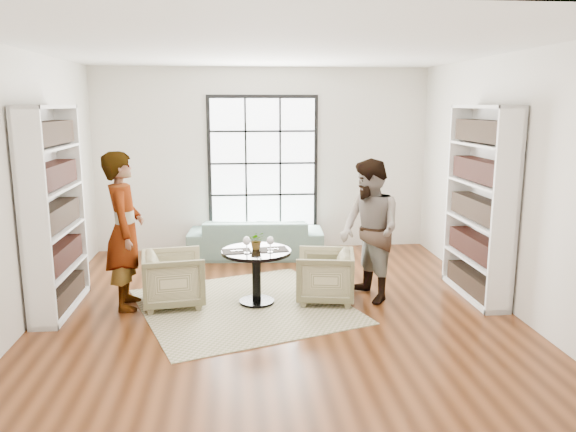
{
  "coord_description": "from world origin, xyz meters",
  "views": [
    {
      "loc": [
        -0.46,
        -6.31,
        2.41
      ],
      "look_at": [
        0.18,
        0.4,
        1.06
      ],
      "focal_mm": 35.0,
      "sensor_mm": 36.0,
      "label": 1
    }
  ],
  "objects": [
    {
      "name": "ground",
      "position": [
        0.0,
        0.0,
        0.0
      ],
      "size": [
        6.0,
        6.0,
        0.0
      ],
      "primitive_type": "plane",
      "color": "brown"
    },
    {
      "name": "room_shell",
      "position": [
        0.0,
        0.54,
        1.26
      ],
      "size": [
        6.0,
        6.01,
        6.0
      ],
      "color": "silver",
      "rests_on": "ground"
    },
    {
      "name": "rug",
      "position": [
        -0.38,
        0.17,
        0.01
      ],
      "size": [
        2.98,
        2.98,
        0.01
      ],
      "primitive_type": "cube",
      "rotation": [
        0.0,
        0.0,
        0.34
      ],
      "color": "tan",
      "rests_on": "ground"
    },
    {
      "name": "pedestal_table",
      "position": [
        -0.22,
        0.26,
        0.49
      ],
      "size": [
        0.84,
        0.84,
        0.68
      ],
      "rotation": [
        0.0,
        0.0,
        0.12
      ],
      "color": "black",
      "rests_on": "ground"
    },
    {
      "name": "sofa",
      "position": [
        -0.15,
        2.45,
        0.31
      ],
      "size": [
        2.17,
        0.97,
        0.62
      ],
      "primitive_type": "imported",
      "rotation": [
        0.0,
        0.0,
        3.08
      ],
      "color": "#759D93",
      "rests_on": "ground"
    },
    {
      "name": "armchair_left",
      "position": [
        -1.23,
        0.31,
        0.33
      ],
      "size": [
        0.83,
        0.82,
        0.67
      ],
      "primitive_type": "imported",
      "rotation": [
        0.0,
        0.0,
        1.73
      ],
      "color": "tan",
      "rests_on": "ground"
    },
    {
      "name": "armchair_right",
      "position": [
        0.62,
        0.28,
        0.32
      ],
      "size": [
        0.81,
        0.8,
        0.64
      ],
      "primitive_type": "imported",
      "rotation": [
        0.0,
        0.0,
        -1.75
      ],
      "color": "#C4AC8C",
      "rests_on": "ground"
    },
    {
      "name": "person_left",
      "position": [
        -1.78,
        0.31,
        0.94
      ],
      "size": [
        0.51,
        0.72,
        1.88
      ],
      "primitive_type": "imported",
      "rotation": [
        0.0,
        0.0,
        1.65
      ],
      "color": "gray",
      "rests_on": "ground"
    },
    {
      "name": "person_right",
      "position": [
        1.17,
        0.28,
        0.88
      ],
      "size": [
        0.9,
        1.02,
        1.76
      ],
      "primitive_type": "imported",
      "rotation": [
        0.0,
        0.0,
        -1.25
      ],
      "color": "gray",
      "rests_on": "ground"
    },
    {
      "name": "placemat_left",
      "position": [
        -0.46,
        0.22,
        0.68
      ],
      "size": [
        0.37,
        0.3,
        0.01
      ],
      "primitive_type": "cube",
      "rotation": [
        0.0,
        0.0,
        0.12
      ],
      "color": "#272321",
      "rests_on": "pedestal_table"
    },
    {
      "name": "placemat_right",
      "position": [
        -0.02,
        0.27,
        0.68
      ],
      "size": [
        0.37,
        0.3,
        0.01
      ],
      "primitive_type": "cube",
      "rotation": [
        0.0,
        0.0,
        0.12
      ],
      "color": "#272321",
      "rests_on": "pedestal_table"
    },
    {
      "name": "cutlery_left",
      "position": [
        -0.46,
        0.22,
        0.69
      ],
      "size": [
        0.17,
        0.24,
        0.01
      ],
      "primitive_type": null,
      "rotation": [
        0.0,
        0.0,
        0.12
      ],
      "color": "silver",
      "rests_on": "placemat_left"
    },
    {
      "name": "cutlery_right",
      "position": [
        -0.02,
        0.27,
        0.69
      ],
      "size": [
        0.17,
        0.24,
        0.01
      ],
      "primitive_type": null,
      "rotation": [
        0.0,
        0.0,
        0.12
      ],
      "color": "silver",
      "rests_on": "placemat_right"
    },
    {
      "name": "wine_glass_left",
      "position": [
        -0.34,
        0.13,
        0.82
      ],
      "size": [
        0.09,
        0.09,
        0.21
      ],
      "color": "silver",
      "rests_on": "pedestal_table"
    },
    {
      "name": "wine_glass_right",
      "position": [
        -0.06,
        0.15,
        0.82
      ],
      "size": [
        0.09,
        0.09,
        0.19
      ],
      "color": "silver",
      "rests_on": "pedestal_table"
    },
    {
      "name": "flower_centerpiece",
      "position": [
        -0.22,
        0.31,
        0.78
      ],
      "size": [
        0.2,
        0.18,
        0.22
      ],
      "primitive_type": "imported",
      "rotation": [
        0.0,
        0.0,
        -0.03
      ],
      "color": "gray",
      "rests_on": "pedestal_table"
    }
  ]
}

